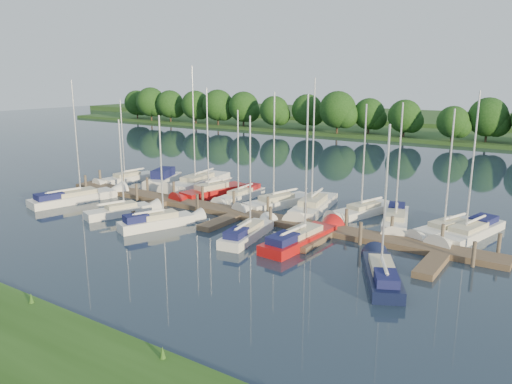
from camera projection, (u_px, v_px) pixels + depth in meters
The scene contains 23 objects.
ground at pixel (175, 243), 34.37m from camera, with size 260.00×260.00×0.00m, color #192532.
dock at pixel (237, 215), 40.24m from camera, with size 40.00×6.00×0.40m.
mooring_pilings at pixel (245, 208), 41.06m from camera, with size 38.24×2.84×2.00m.
far_shore at pixel (444, 133), 95.01m from camera, with size 180.00×30.00×0.60m, color #214119.
distant_hill at pixel (471, 121), 115.16m from camera, with size 220.00×40.00×1.40m, color #325525.
treeline at pixel (437, 118), 83.16m from camera, with size 147.41×9.87×8.26m.
sailboat_n_0 at pixel (127, 179), 53.58m from camera, with size 2.49×7.16×9.12m.
motorboat at pixel (162, 180), 52.78m from camera, with size 3.84×6.71×1.93m.
sailboat_n_2 at pixel (197, 183), 51.66m from camera, with size 3.24×10.05×12.56m.
sailboat_n_3 at pixel (211, 193), 47.27m from camera, with size 3.31×8.24×10.58m.
sailboat_n_4 at pixel (241, 196), 46.23m from camera, with size 1.68×6.65×8.54m.
sailboat_n_5 at pixel (276, 204), 43.49m from camera, with size 3.76×8.08×10.30m.
sailboat_n_6 at pixel (313, 209), 41.99m from camera, with size 3.43×9.06×11.51m.
sailboat_n_7 at pixel (363, 212), 41.09m from camera, with size 3.61×7.38×9.39m.
sailboat_n_8 at pixel (395, 220), 38.47m from camera, with size 3.52×7.66×9.67m.
sailboat_n_9 at pixel (446, 230), 36.25m from camera, with size 3.81×7.30×9.37m.
sailboat_n_10 at pixel (468, 233), 35.50m from camera, with size 3.72×8.50×10.59m.
sailboat_s_0 at pixel (77, 198), 45.39m from camera, with size 3.84×8.97×11.21m.
sailboat_s_1 at pixel (122, 212), 41.05m from camera, with size 3.18×6.27×8.18m.
sailboat_s_2 at pixel (159, 223), 37.83m from camera, with size 3.70×6.64×8.83m.
sailboat_s_3 at pixel (248, 234), 35.29m from camera, with size 2.54×7.01×8.94m.
sailboat_s_4 at pixel (302, 239), 34.17m from camera, with size 2.49×8.26×10.44m.
sailboat_s_5 at pixel (382, 275), 28.07m from camera, with size 4.26×6.86×9.12m.
Camera 1 is at (22.76, -24.03, 11.36)m, focal length 35.00 mm.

